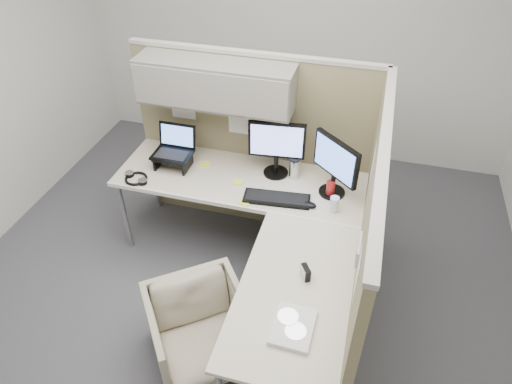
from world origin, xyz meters
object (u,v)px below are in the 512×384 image
(desk, at_px, (255,220))
(monitor_left, at_px, (277,145))
(office_chair, at_px, (200,327))
(keyboard, at_px, (277,199))

(desk, xyz_separation_m, monitor_left, (0.02, 0.55, 0.32))
(office_chair, height_order, monitor_left, monitor_left)
(desk, bearing_deg, keyboard, 63.37)
(monitor_left, bearing_deg, keyboard, -81.55)
(desk, distance_m, keyboard, 0.25)
(desk, xyz_separation_m, office_chair, (-0.18, -0.72, -0.37))
(monitor_left, height_order, keyboard, monitor_left)
(keyboard, bearing_deg, desk, -122.26)
(monitor_left, xyz_separation_m, keyboard, (0.09, -0.33, -0.26))
(keyboard, bearing_deg, office_chair, -112.64)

